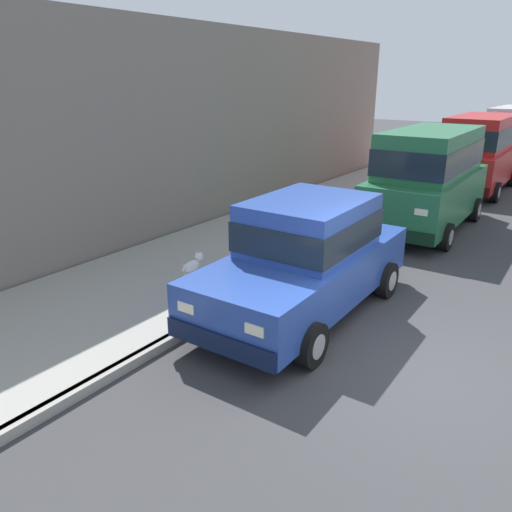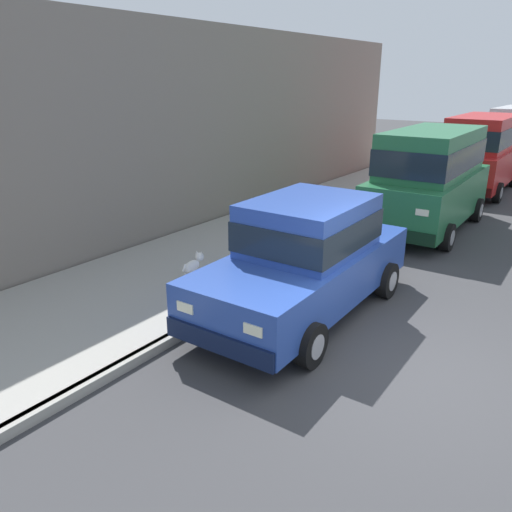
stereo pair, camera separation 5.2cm
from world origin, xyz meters
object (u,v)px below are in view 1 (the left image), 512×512
Objects in this scene: car_blue_sedan at (306,256)px; dog_white at (193,265)px; car_green_van at (428,175)px; car_red_van at (479,150)px.

dog_white is (-2.24, -0.27, -0.55)m from car_blue_sedan.
car_green_van is 5.63m from car_red_van.
car_red_van reaches higher than car_blue_sedan.
car_red_van reaches higher than dog_white.
dog_white is at bearing -173.03° from car_blue_sedan.
dog_white is at bearing -100.47° from car_red_van.
car_green_van is at bearing -89.41° from car_red_van.
car_blue_sedan is at bearing -89.85° from car_red_van.
car_green_van reaches higher than dog_white.
car_red_van is at bearing 90.59° from car_green_van.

